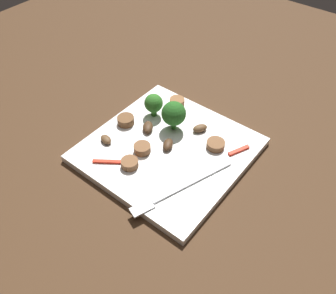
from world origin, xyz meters
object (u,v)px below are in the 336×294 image
at_px(sausage_slice_2, 142,149).
at_px(mushroom_3, 106,139).
at_px(fork, 176,191).
at_px(sausage_slice_1, 130,163).
at_px(mushroom_0, 200,128).
at_px(mushroom_1, 148,127).
at_px(mushroom_2, 167,144).
at_px(pepper_strip_2, 108,162).
at_px(broccoli_floret_0, 174,114).
at_px(broccoli_floret_1, 154,104).
at_px(plate, 168,150).
at_px(sausage_slice_4, 177,102).
at_px(pepper_strip_0, 239,150).
at_px(sausage_slice_3, 125,121).
at_px(sausage_slice_0, 216,145).

distance_m(sausage_slice_2, mushroom_3, 0.07).
distance_m(fork, sausage_slice_1, 0.09).
relative_size(sausage_slice_2, mushroom_0, 1.06).
distance_m(fork, mushroom_1, 0.15).
relative_size(mushroom_2, pepper_strip_2, 0.57).
relative_size(broccoli_floret_0, broccoli_floret_1, 1.24).
relative_size(broccoli_floret_0, mushroom_1, 1.87).
relative_size(plate, fork, 1.46).
height_order(sausage_slice_2, sausage_slice_4, sausage_slice_4).
bearing_deg(pepper_strip_0, sausage_slice_2, -51.67).
xyz_separation_m(mushroom_1, mushroom_2, (0.01, 0.05, -0.00)).
height_order(sausage_slice_4, mushroom_2, sausage_slice_4).
distance_m(broccoli_floret_1, pepper_strip_2, 0.14).
height_order(plate, mushroom_0, mushroom_0).
bearing_deg(mushroom_3, mushroom_2, 121.76).
relative_size(plate, pepper_strip_0, 6.35).
bearing_deg(sausage_slice_2, fork, 71.51).
bearing_deg(broccoli_floret_1, mushroom_2, 54.30).
xyz_separation_m(mushroom_0, mushroom_2, (0.07, -0.02, -0.00)).
xyz_separation_m(plate, sausage_slice_3, (0.00, -0.10, 0.01)).
relative_size(sausage_slice_0, mushroom_3, 1.32).
xyz_separation_m(sausage_slice_1, sausage_slice_4, (-0.17, -0.03, 0.00)).
bearing_deg(sausage_slice_4, sausage_slice_2, 12.11).
bearing_deg(mushroom_0, mushroom_3, -42.10).
xyz_separation_m(plate, mushroom_2, (0.00, -0.00, 0.01)).
relative_size(broccoli_floret_1, pepper_strip_0, 1.12).
bearing_deg(sausage_slice_4, broccoli_floret_0, 31.88).
relative_size(fork, broccoli_floret_0, 3.13).
distance_m(fork, broccoli_floret_1, 0.18).
xyz_separation_m(sausage_slice_0, sausage_slice_4, (-0.05, -0.12, 0.00)).
xyz_separation_m(sausage_slice_4, mushroom_1, (0.09, 0.00, -0.00)).
bearing_deg(sausage_slice_1, plate, 163.09).
relative_size(broccoli_floret_1, pepper_strip_2, 0.91).
distance_m(mushroom_0, mushroom_1, 0.09).
bearing_deg(sausage_slice_1, mushroom_3, -102.68).
height_order(sausage_slice_3, mushroom_2, sausage_slice_3).
xyz_separation_m(sausage_slice_2, mushroom_1, (-0.05, -0.03, -0.00)).
xyz_separation_m(sausage_slice_1, pepper_strip_0, (-0.14, 0.12, -0.00)).
bearing_deg(broccoli_floret_1, mushroom_0, 100.63).
xyz_separation_m(sausage_slice_4, pepper_strip_0, (0.03, 0.16, -0.01)).
xyz_separation_m(broccoli_floret_1, mushroom_3, (0.11, -0.02, -0.02)).
distance_m(broccoli_floret_1, sausage_slice_3, 0.06).
xyz_separation_m(mushroom_2, pepper_strip_2, (0.09, -0.05, -0.00)).
distance_m(sausage_slice_4, pepper_strip_0, 0.16).
height_order(sausage_slice_2, mushroom_3, sausage_slice_2).
relative_size(sausage_slice_1, pepper_strip_0, 0.70).
height_order(broccoli_floret_0, mushroom_1, broccoli_floret_0).
height_order(plate, sausage_slice_4, sausage_slice_4).
bearing_deg(mushroom_2, broccoli_floret_0, -156.47).
xyz_separation_m(fork, pepper_strip_2, (0.02, -0.12, 0.00)).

